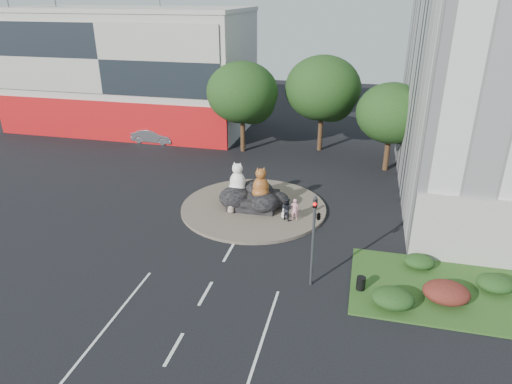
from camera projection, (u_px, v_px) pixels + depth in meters
The scene contains 22 objects.
ground at pixel (206, 293), 22.76m from camera, with size 120.00×120.00×0.00m, color black.
roundabout_island at pixel (254, 207), 31.62m from camera, with size 10.00×10.00×0.20m, color brown.
rock_plinth at pixel (254, 200), 31.40m from camera, with size 3.20×2.60×0.90m, color black, non-canonical shape.
shophouse_block at pixel (131, 69), 48.98m from camera, with size 25.20×12.30×17.40m.
grass_verge at pixel (452, 291), 22.82m from camera, with size 10.00×6.00×0.12m, color #2D501A.
tree_left at pixel (243, 95), 41.13m from camera, with size 6.46×6.46×8.27m.
tree_mid at pixel (323, 91), 41.28m from camera, with size 6.84×6.84×8.76m.
tree_right at pixel (392, 116), 36.80m from camera, with size 5.70×5.70×7.30m.
hedge_near_green at pixel (393, 298), 21.49m from camera, with size 2.00×1.60×0.90m, color #103514.
hedge_red at pixel (446, 292), 21.82m from camera, with size 2.20×1.76×0.99m, color #481513.
hedge_mid_green at pixel (495, 283), 22.65m from camera, with size 1.80×1.44×0.81m, color #103514.
hedge_back_green at pixel (419, 261), 24.58m from camera, with size 1.60×1.28×0.72m, color #103514.
traffic_light at pixel (316, 222), 21.99m from camera, with size 0.44×1.24×5.00m.
street_lamp at pixel (469, 174), 25.29m from camera, with size 2.34×0.22×8.06m.
cat_white at pixel (238, 177), 31.26m from camera, with size 1.29×1.12×2.14m, color white, non-canonical shape.
cat_tabby at pixel (261, 182), 30.46m from camera, with size 1.26×1.10×2.11m, color #A15721, non-canonical shape.
kitten_calico at pixel (231, 207), 30.49m from camera, with size 0.53×0.46×0.88m, color beige, non-canonical shape.
kitten_white at pixel (284, 213), 29.79m from camera, with size 0.47×0.40×0.78m, color silver, non-canonical shape.
pedestrian_pink at pixel (295, 209), 29.36m from camera, with size 0.55×0.36×1.51m, color pink.
pedestrian_dark at pixel (287, 209), 29.42m from camera, with size 0.74×0.58×1.52m, color black.
parked_car at pixel (154, 136), 45.33m from camera, with size 1.51×4.32×1.42m, color #9B9DA2.
litter_bin at pixel (361, 283), 22.77m from camera, with size 0.45×0.45×0.69m, color black.
Camera 1 is at (6.87, -17.68, 13.81)m, focal length 32.00 mm.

